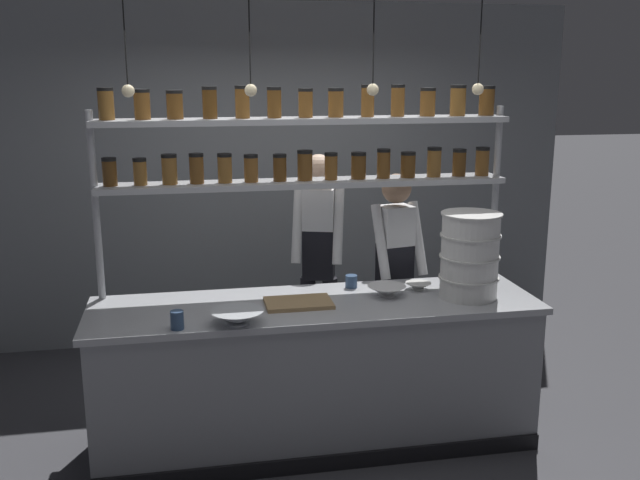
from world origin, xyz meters
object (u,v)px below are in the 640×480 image
prep_bowl_near_left (237,318)px  prep_bowl_center_front (387,291)px  serving_cup_front (177,320)px  serving_cup_by_board (351,281)px  spice_shelf_unit (308,155)px  chef_center (395,271)px  cutting_board (299,303)px  container_stack (470,255)px  prep_bowl_center_back (418,286)px  chef_left (319,255)px

prep_bowl_near_left → prep_bowl_center_front: size_ratio=1.23×
serving_cup_front → serving_cup_by_board: bearing=27.1°
spice_shelf_unit → serving_cup_front: size_ratio=25.20×
chef_center → serving_cup_front: (-1.50, -0.90, 0.05)m
cutting_board → prep_bowl_center_front: 0.57m
prep_bowl_center_front → serving_cup_by_board: 0.28m
container_stack → serving_cup_by_board: size_ratio=6.50×
prep_bowl_center_front → serving_cup_by_board: serving_cup_by_board is taller
cutting_board → prep_bowl_center_back: size_ratio=2.39×
cutting_board → prep_bowl_center_front: bearing=6.5°
prep_bowl_center_back → prep_bowl_center_front: bearing=-159.1°
prep_bowl_center_back → cutting_board: bearing=-169.1°
chef_center → prep_bowl_center_back: chef_center is taller
prep_bowl_near_left → prep_bowl_center_front: bearing=19.4°
chef_left → prep_bowl_near_left: 1.30m
chef_center → serving_cup_front: bearing=-160.7°
prep_bowl_center_back → serving_cup_by_board: bearing=162.8°
prep_bowl_center_front → serving_cup_by_board: size_ratio=2.94×
spice_shelf_unit → chef_left: 0.93m
prep_bowl_near_left → serving_cup_by_board: size_ratio=3.62×
chef_left → serving_cup_by_board: 0.57m
chef_center → prep_bowl_near_left: bearing=-154.6°
prep_bowl_center_front → cutting_board: bearing=-173.5°
container_stack → spice_shelf_unit: bearing=156.8°
serving_cup_by_board → chef_left: bearing=101.2°
prep_bowl_near_left → serving_cup_front: size_ratio=2.86×
cutting_board → prep_bowl_center_front: size_ratio=1.66×
chef_left → chef_center: size_ratio=1.07×
prep_bowl_near_left → cutting_board: bearing=35.0°
chef_center → container_stack: bearing=-79.1°
spice_shelf_unit → cutting_board: bearing=-109.1°
cutting_board → prep_bowl_center_front: (0.57, 0.06, 0.02)m
spice_shelf_unit → cutting_board: size_ratio=6.52×
serving_cup_by_board → prep_bowl_near_left: bearing=-144.6°
cutting_board → chef_left: bearing=71.2°
chef_center → container_stack: 0.76m
chef_left → serving_cup_by_board: (0.11, -0.55, -0.04)m
chef_left → cutting_board: chef_left is taller
serving_cup_front → serving_cup_by_board: size_ratio=1.26×
chef_center → prep_bowl_center_front: chef_center is taller
spice_shelf_unit → chef_left: spice_shelf_unit is taller
container_stack → prep_bowl_near_left: 1.48m
chef_center → prep_bowl_center_front: bearing=-123.3°
prep_bowl_center_back → serving_cup_front: serving_cup_front is taller
prep_bowl_center_front → serving_cup_front: (-1.28, -0.35, 0.02)m
chef_left → prep_bowl_near_left: size_ratio=5.82×
spice_shelf_unit → prep_bowl_center_back: spice_shelf_unit is taller
chef_left → chef_center: (0.50, -0.22, -0.08)m
spice_shelf_unit → serving_cup_front: spice_shelf_unit is taller
cutting_board → prep_bowl_center_back: (0.80, 0.16, 0.01)m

